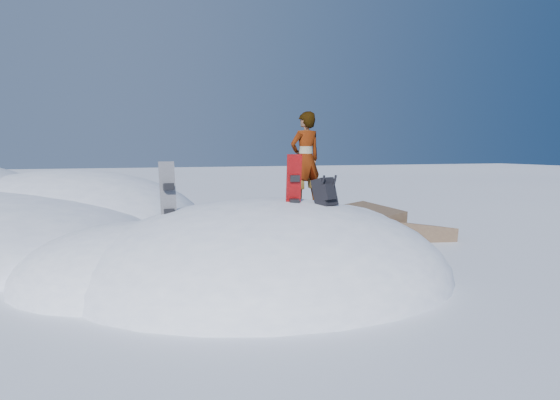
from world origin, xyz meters
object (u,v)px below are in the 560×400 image
object	(u,v)px
snowboard_red	(294,193)
backpack	(325,192)
person	(305,159)
snowboard_dark	(169,202)

from	to	relation	value
snowboard_red	backpack	bearing A→B (deg)	3.29
snowboard_red	person	distance (m)	1.70
snowboard_dark	backpack	xyz separation A→B (m)	(2.64, -0.79, 0.16)
snowboard_red	person	world-z (taller)	person
backpack	person	bearing A→B (deg)	55.03
snowboard_dark	person	bearing A→B (deg)	9.86
person	backpack	bearing A→B (deg)	68.74
snowboard_red	person	size ratio (longest dim) A/B	0.74
person	snowboard_dark	bearing A→B (deg)	0.60
snowboard_red	snowboard_dark	bearing A→B (deg)	170.00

